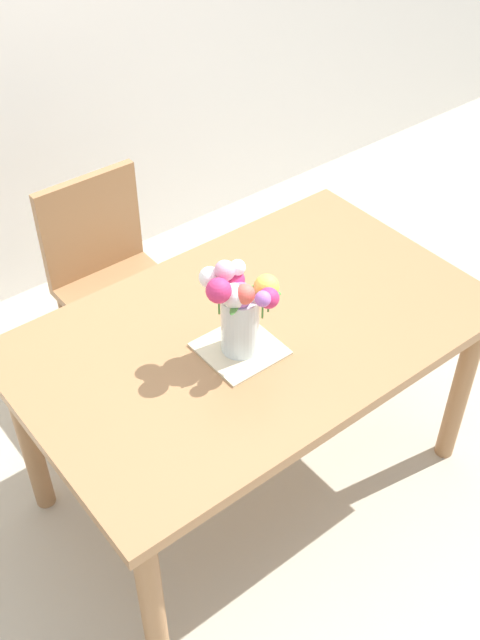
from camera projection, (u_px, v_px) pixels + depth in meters
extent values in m
plane|color=#B7AD99|center=(251.00, 475.00, 2.87)|extent=(12.00, 12.00, 0.00)
cube|color=#9E7047|center=(253.00, 331.00, 2.38)|extent=(1.49, 0.92, 0.04)
cylinder|color=#9E7047|center=(152.00, 603.00, 2.10)|extent=(0.07, 0.07, 0.72)
cylinder|color=#9E7047|center=(461.00, 388.00, 2.72)|extent=(0.07, 0.07, 0.72)
cylinder|color=#9E7047|center=(28.00, 437.00, 2.54)|extent=(0.07, 0.07, 0.72)
cylinder|color=#9E7047|center=(318.00, 285.00, 3.16)|extent=(0.07, 0.07, 0.72)
cube|color=#9E7047|center=(123.00, 296.00, 2.95)|extent=(0.42, 0.42, 0.04)
cylinder|color=#9E7047|center=(189.00, 345.00, 3.09)|extent=(0.04, 0.04, 0.44)
cylinder|color=#9E7047|center=(114.00, 384.00, 2.92)|extent=(0.04, 0.04, 0.44)
cylinder|color=#9E7047|center=(142.00, 301.00, 3.30)|extent=(0.04, 0.04, 0.44)
cylinder|color=#9E7047|center=(69.00, 335.00, 3.13)|extent=(0.04, 0.04, 0.44)
cube|color=#9E7047|center=(90.00, 225.00, 2.92)|extent=(0.42, 0.04, 0.42)
cube|color=beige|center=(240.00, 349.00, 2.28)|extent=(0.23, 0.23, 0.01)
cylinder|color=silver|center=(240.00, 323.00, 2.22)|extent=(0.11, 0.11, 0.20)
sphere|color=white|center=(234.00, 296.00, 2.11)|extent=(0.07, 0.07, 0.07)
cylinder|color=#478438|center=(234.00, 301.00, 2.12)|extent=(0.01, 0.01, 0.04)
sphere|color=#D12D66|center=(219.00, 291.00, 2.06)|extent=(0.07, 0.07, 0.07)
cylinder|color=#478438|center=(219.00, 302.00, 2.09)|extent=(0.01, 0.01, 0.08)
sphere|color=#EA9EBC|center=(225.00, 270.00, 2.09)|extent=(0.06, 0.06, 0.06)
cylinder|color=#478438|center=(225.00, 286.00, 2.12)|extent=(0.01, 0.01, 0.11)
sphere|color=#EFD14C|center=(266.00, 287.00, 2.15)|extent=(0.07, 0.07, 0.07)
cylinder|color=#478438|center=(266.00, 291.00, 2.16)|extent=(0.01, 0.01, 0.04)
sphere|color=white|center=(238.00, 267.00, 2.11)|extent=(0.05, 0.05, 0.05)
cylinder|color=#478438|center=(238.00, 281.00, 2.14)|extent=(0.01, 0.01, 0.10)
sphere|color=white|center=(210.00, 278.00, 2.11)|extent=(0.06, 0.06, 0.06)
cylinder|color=#478438|center=(211.00, 289.00, 2.13)|extent=(0.01, 0.01, 0.08)
sphere|color=#E55B4C|center=(245.00, 294.00, 2.10)|extent=(0.06, 0.06, 0.06)
cylinder|color=#478438|center=(244.00, 301.00, 2.11)|extent=(0.01, 0.01, 0.05)
sphere|color=#D12D66|center=(234.00, 280.00, 2.14)|extent=(0.07, 0.07, 0.07)
cylinder|color=#478438|center=(234.00, 288.00, 2.16)|extent=(0.01, 0.01, 0.06)
sphere|color=#D12D66|center=(269.00, 298.00, 2.09)|extent=(0.06, 0.06, 0.06)
cylinder|color=#478438|center=(268.00, 305.00, 2.10)|extent=(0.01, 0.01, 0.05)
sphere|color=#B266C6|center=(263.00, 299.00, 2.05)|extent=(0.05, 0.05, 0.05)
cylinder|color=#478438|center=(263.00, 308.00, 2.08)|extent=(0.01, 0.01, 0.07)
sphere|color=#B266C6|center=(240.00, 295.00, 2.12)|extent=(0.07, 0.07, 0.07)
cylinder|color=#478438|center=(240.00, 300.00, 2.13)|extent=(0.01, 0.01, 0.04)
ellipsoid|color=#478438|center=(235.00, 307.00, 2.11)|extent=(0.07, 0.06, 0.01)
ellipsoid|color=#478438|center=(258.00, 287.00, 2.18)|extent=(0.07, 0.03, 0.03)
ellipsoid|color=#478438|center=(270.00, 292.00, 2.15)|extent=(0.07, 0.06, 0.04)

